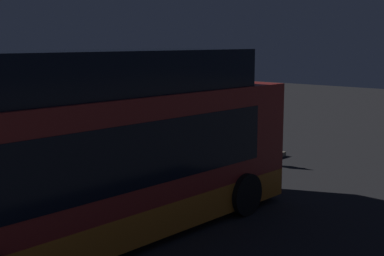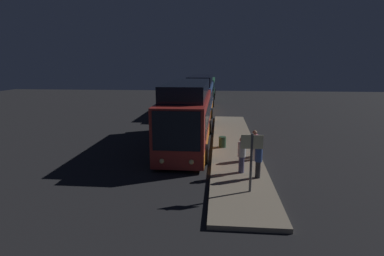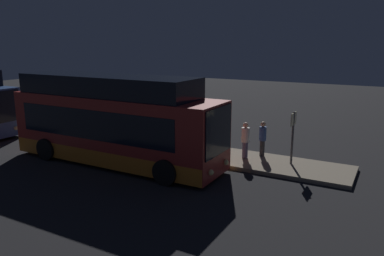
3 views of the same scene
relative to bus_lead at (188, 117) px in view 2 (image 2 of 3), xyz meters
name	(u,v)px [view 2 (image 2 of 3)]	position (x,y,z in m)	size (l,w,h in m)	color
ground	(188,145)	(0.09, 0.03, -1.83)	(80.00, 80.00, 0.00)	#232326
platform	(234,145)	(0.09, 2.97, -1.74)	(20.00, 2.68, 0.17)	gray
bus_lead	(188,117)	(0.00, 0.00, 0.00)	(10.50, 2.88, 4.04)	maroon
bus_second	(201,96)	(-13.95, 0.00, -0.09)	(11.79, 2.77, 3.89)	#33518C
bus_third	(206,88)	(-28.35, 0.00, -0.38)	(10.48, 2.79, 2.89)	#2D704C
passenger_boarding	(254,144)	(3.30, 3.85, -0.80)	(0.44, 0.44, 1.61)	silver
passenger_waiting	(242,153)	(5.25, 3.05, -0.73)	(0.53, 0.53, 1.71)	#4C476B
passenger_with_bags	(258,158)	(5.86, 3.73, -0.73)	(0.43, 0.43, 1.68)	#2D2D33
suitcase	(257,151)	(2.75, 4.06, -1.31)	(0.36, 0.20, 0.93)	#334C7F
sign_post	(251,154)	(7.38, 3.25, -0.09)	(0.10, 0.85, 2.37)	#4C4C51
trash_bin	(222,142)	(0.94, 2.21, -1.33)	(0.44, 0.44, 0.65)	#2D4C33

